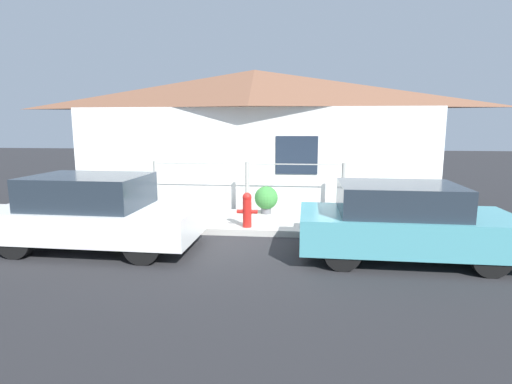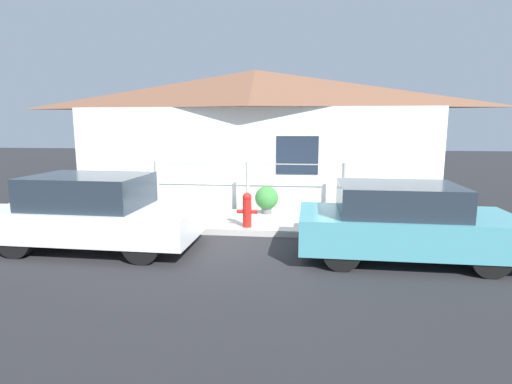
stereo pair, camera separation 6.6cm
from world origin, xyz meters
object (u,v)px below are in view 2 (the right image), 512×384
Objects in this scene: potted_plant_by_fence at (130,202)px; fire_hydrant at (247,209)px; car_left at (96,212)px; potted_plant_near_hydrant at (267,198)px; car_right at (403,222)px.

fire_hydrant is at bearing -16.46° from potted_plant_by_fence.
potted_plant_near_hydrant is at bearing 43.73° from car_left.
potted_plant_by_fence is (-3.34, -0.48, -0.08)m from potted_plant_near_hydrant.
car_left is 5.03× the size of fire_hydrant.
car_left is 3.02m from fire_hydrant.
potted_plant_near_hydrant is (-2.61, 2.74, -0.14)m from car_right.
potted_plant_by_fence is (-0.35, 2.26, -0.26)m from car_left.
car_right is at bearing -20.82° from potted_plant_by_fence.
car_left is at bearing -179.01° from car_right.
fire_hydrant is at bearing 28.09° from car_left.
potted_plant_near_hydrant is 3.37m from potted_plant_by_fence.
potted_plant_near_hydrant is at bearing 8.13° from potted_plant_by_fence.
potted_plant_by_fence is (-5.94, 2.26, -0.22)m from car_right.
car_left is 4.06m from potted_plant_near_hydrant.
fire_hydrant is 1.41m from potted_plant_near_hydrant.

